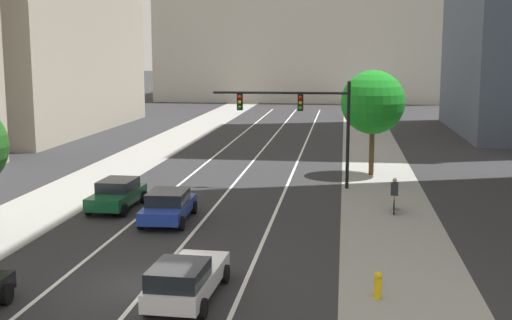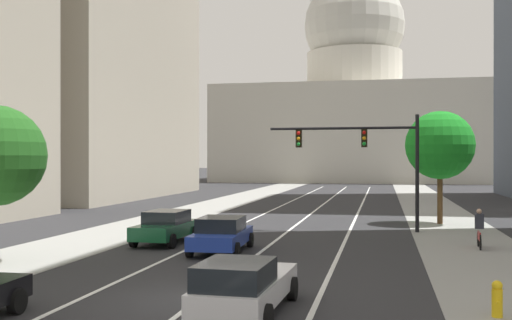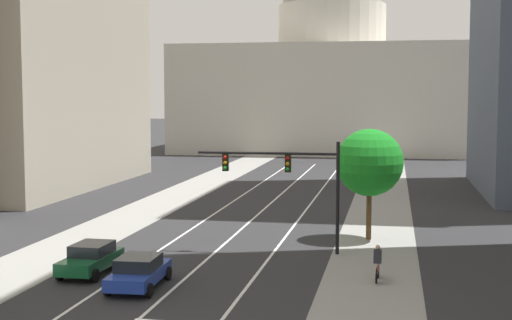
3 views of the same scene
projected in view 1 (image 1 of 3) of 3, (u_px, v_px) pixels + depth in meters
ground_plane at (273, 137)px, 62.10m from camera, size 400.00×400.00×0.00m
sidewalk_left at (167, 143)px, 58.34m from camera, size 4.66×130.00×0.01m
sidewalk_right at (371, 147)px, 56.07m from camera, size 4.66×130.00×0.01m
lane_stripe_left at (206, 163)px, 47.84m from camera, size 0.16×90.00×0.01m
lane_stripe_center at (250, 164)px, 47.42m from camera, size 0.16×90.00×0.01m
lane_stripe_right at (296, 165)px, 47.00m from camera, size 0.16×90.00×0.01m
capitol_building at (307, 21)px, 112.56m from camera, size 46.30×26.12×37.52m
car_green at (117, 194)px, 34.02m from camera, size 2.07×4.44×1.49m
car_blue at (168, 205)px, 31.54m from camera, size 2.23×4.68×1.46m
car_white at (186, 279)px, 21.42m from camera, size 2.09×4.79×1.47m
traffic_signal_mast at (304, 113)px, 38.75m from camera, size 7.96×0.39×6.22m
fire_hydrant at (378, 285)px, 21.71m from camera, size 0.26×0.35×0.91m
cyclist at (394, 195)px, 33.31m from camera, size 0.38×1.70×1.72m
street_tree_mid_right at (373, 102)px, 42.68m from camera, size 4.08×4.08×6.74m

